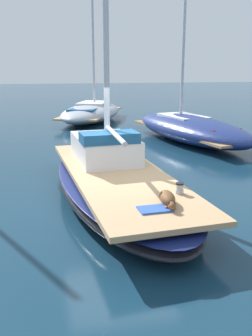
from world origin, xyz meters
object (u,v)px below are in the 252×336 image
Objects in this scene: moored_boat_far_astern at (91,112)px; dog_brown at (168,199)px; moored_boat_starboard_side at (190,128)px; deck_winch at (179,189)px; deck_towel at (155,209)px; sailboat_main at (117,185)px.

dog_brown is at bearing -91.60° from moored_boat_far_astern.
moored_boat_far_astern is (-3.25, 6.74, -0.03)m from moored_boat_starboard_side.
dog_brown is 15.27m from moored_boat_far_astern.
deck_towel is (-0.68, -0.73, -0.08)m from deck_winch.
dog_brown is 1.70× the size of deck_towel.
deck_towel reaches higher than sailboat_main.
moored_boat_far_astern is at bearing 86.03° from sailboat_main.
moored_boat_far_astern is at bearing 115.75° from moored_boat_starboard_side.
moored_boat_far_astern reaches higher than moored_boat_starboard_side.
deck_winch is at bearing -112.25° from moored_boat_starboard_side.
moored_boat_far_astern is at bearing 87.38° from deck_towel.
dog_brown is at bearing -78.14° from sailboat_main.
deck_winch is 1.00m from deck_towel.
deck_winch is 8.65m from moored_boat_starboard_side.
moored_boat_far_astern is at bearing 89.90° from deck_winch.
sailboat_main is 0.88× the size of moored_boat_far_astern.
deck_winch is 0.02× the size of moored_boat_far_astern.
dog_brown is 0.12× the size of moored_boat_starboard_side.
moored_boat_starboard_side is at bearing 56.42° from sailboat_main.
deck_winch is at bearing -63.40° from sailboat_main.
dog_brown is 0.66m from deck_winch.
deck_towel is (0.19, -2.48, 0.34)m from sailboat_main.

